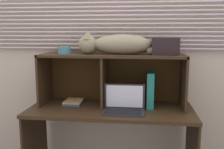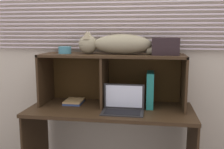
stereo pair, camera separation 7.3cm
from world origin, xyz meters
The scene contains 9 objects.
back_panel_with_blinds centered at (0.00, 0.55, 1.26)m, with size 4.40×0.08×2.50m.
desk centered at (0.00, 0.21, 0.59)m, with size 1.46×0.61×0.72m.
hutch_shelf_unit centered at (-0.01, 0.35, 1.05)m, with size 1.30×0.38×0.47m.
cat centered at (0.04, 0.31, 1.29)m, with size 0.90×0.20×0.21m.
laptop centered at (0.12, 0.12, 0.78)m, with size 0.35×0.21×0.23m.
binder_upright centered at (0.35, 0.31, 0.88)m, with size 0.06×0.24×0.32m, color #1E7B6D.
book_stack centered at (-0.37, 0.31, 0.74)m, with size 0.16×0.21×0.03m.
small_basket centered at (-0.44, 0.31, 1.23)m, with size 0.12×0.12×0.06m, color teal.
storage_box centered at (0.47, 0.31, 1.27)m, with size 0.23×0.19×0.15m, color black.
Camera 2 is at (0.35, -1.99, 1.39)m, focal length 41.45 mm.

